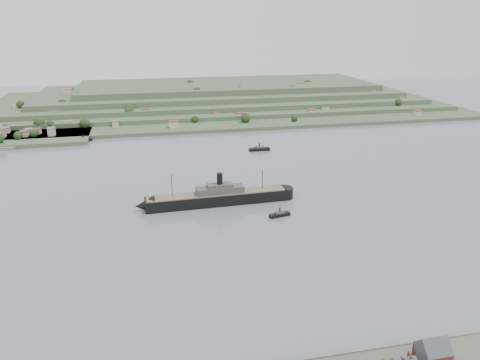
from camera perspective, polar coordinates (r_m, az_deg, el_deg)
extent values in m
plane|color=slate|center=(319.77, 1.48, -3.77)|extent=(1400.00, 1400.00, 0.00)
cube|color=slate|center=(197.43, 12.51, -20.03)|extent=(220.00, 2.00, 2.60)
cube|color=#421E17|center=(196.25, 22.32, -19.52)|extent=(10.00, 10.00, 9.00)
cube|color=#3B3D43|center=(193.58, 22.50, -18.47)|extent=(10.40, 10.18, 10.18)
cube|color=#3A5035|center=(661.14, -6.05, 8.38)|extent=(760.00, 260.00, 4.00)
cube|color=#3A5035|center=(687.15, -4.63, 9.21)|extent=(680.00, 220.00, 5.00)
cube|color=#3A5035|center=(703.00, -3.59, 9.92)|extent=(600.00, 200.00, 6.00)
cube|color=#3A5035|center=(719.03, -2.59, 10.67)|extent=(520.00, 180.00, 7.00)
cube|color=#3A5035|center=(735.24, -1.63, 11.46)|extent=(440.00, 160.00, 8.00)
cube|color=#3A5035|center=(564.52, -25.33, 4.77)|extent=(150.00, 90.00, 4.00)
cube|color=slate|center=(526.21, -26.78, 3.55)|extent=(22.00, 14.00, 2.80)
cube|color=black|center=(330.05, -2.83, -2.31)|extent=(100.46, 16.95, 7.78)
cone|color=black|center=(324.59, -11.52, -3.07)|extent=(13.81, 13.81, 13.34)
cylinder|color=black|center=(342.81, 5.38, -1.54)|extent=(13.34, 13.34, 7.78)
cube|color=brown|center=(328.53, -2.84, -1.62)|extent=(98.20, 15.76, 0.67)
cube|color=#42403D|center=(328.09, -2.47, -1.19)|extent=(33.69, 11.20, 4.45)
cube|color=#42403D|center=(327.06, -2.48, -0.70)|extent=(18.06, 8.42, 2.78)
cylinder|color=black|center=(325.65, -2.49, 0.00)|extent=(4.00, 4.00, 10.00)
cylinder|color=#422E1E|center=(321.62, -8.30, -0.86)|extent=(0.56, 0.56, 17.79)
cylinder|color=#422E1E|center=(334.16, 2.74, -0.10)|extent=(0.56, 0.56, 15.56)
cube|color=black|center=(311.47, 4.85, -4.26)|extent=(14.89, 6.91, 2.30)
cube|color=#42403D|center=(310.79, 4.86, -3.96)|extent=(7.00, 4.42, 1.73)
cylinder|color=black|center=(310.04, 4.87, -3.64)|extent=(0.96, 0.96, 3.36)
cube|color=black|center=(528.83, -18.56, 4.68)|extent=(18.73, 6.01, 2.47)
cube|color=#42403D|center=(528.40, -18.59, 4.87)|extent=(8.51, 4.50, 1.85)
cylinder|color=black|center=(527.93, -18.61, 5.09)|extent=(1.03, 1.03, 3.60)
cube|color=black|center=(464.43, 2.37, 3.77)|extent=(20.62, 5.76, 2.75)
cube|color=#42403D|center=(463.88, 2.38, 4.01)|extent=(9.28, 4.60, 2.06)
cylinder|color=black|center=(463.29, 2.38, 4.29)|extent=(1.15, 1.15, 4.01)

